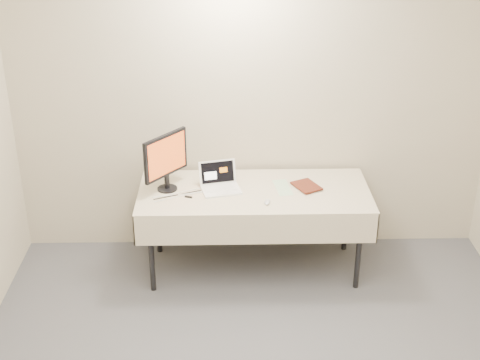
{
  "coord_description": "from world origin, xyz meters",
  "views": [
    {
      "loc": [
        -0.22,
        -2.75,
        3.14
      ],
      "look_at": [
        -0.12,
        1.99,
        0.86
      ],
      "focal_mm": 50.0,
      "sensor_mm": 36.0,
      "label": 1
    }
  ],
  "objects_px": {
    "table": "(254,197)",
    "monitor": "(166,158)",
    "book": "(298,177)",
    "laptop": "(220,183)"
  },
  "relations": [
    {
      "from": "laptop",
      "to": "book",
      "type": "bearing_deg",
      "value": -17.01
    },
    {
      "from": "monitor",
      "to": "book",
      "type": "height_order",
      "value": "monitor"
    },
    {
      "from": "book",
      "to": "table",
      "type": "bearing_deg",
      "value": 154.63
    },
    {
      "from": "monitor",
      "to": "book",
      "type": "xyz_separation_m",
      "value": [
        1.05,
        -0.03,
        -0.16
      ]
    },
    {
      "from": "laptop",
      "to": "book",
      "type": "distance_m",
      "value": 0.63
    },
    {
      "from": "table",
      "to": "book",
      "type": "bearing_deg",
      "value": 1.18
    },
    {
      "from": "table",
      "to": "monitor",
      "type": "bearing_deg",
      "value": 176.87
    },
    {
      "from": "table",
      "to": "monitor",
      "type": "relative_size",
      "value": 3.94
    },
    {
      "from": "monitor",
      "to": "book",
      "type": "distance_m",
      "value": 1.06
    },
    {
      "from": "table",
      "to": "laptop",
      "type": "bearing_deg",
      "value": 170.37
    }
  ]
}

